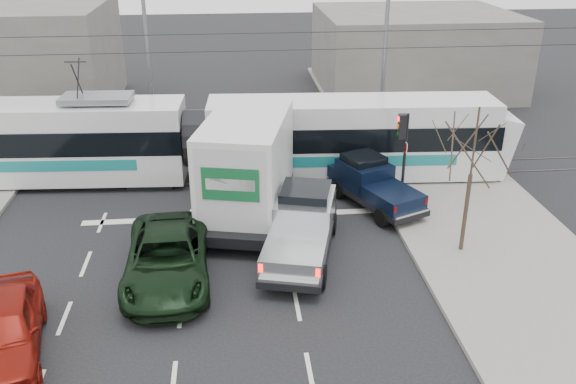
{
  "coord_description": "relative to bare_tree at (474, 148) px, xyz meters",
  "views": [
    {
      "loc": [
        -0.03,
        -14.94,
        10.48
      ],
      "look_at": [
        1.84,
        4.13,
        1.8
      ],
      "focal_mm": 38.0,
      "sensor_mm": 36.0,
      "label": 1
    }
  ],
  "objects": [
    {
      "name": "street_lamp_near",
      "position": [
        -0.29,
        11.5,
        1.32
      ],
      "size": [
        2.38,
        0.25,
        9.0
      ],
      "color": "slate",
      "rests_on": "ground"
    },
    {
      "name": "silver_pickup",
      "position": [
        -5.36,
        0.66,
        -2.77
      ],
      "size": [
        3.28,
        5.96,
        2.06
      ],
      "rotation": [
        0.0,
        0.0,
        -0.25
      ],
      "color": "black",
      "rests_on": "ground"
    },
    {
      "name": "catenary",
      "position": [
        -7.6,
        7.5,
        0.09
      ],
      "size": [
        60.0,
        0.2,
        7.0
      ],
      "color": "black",
      "rests_on": "ground"
    },
    {
      "name": "ground",
      "position": [
        -7.6,
        -2.5,
        -3.79
      ],
      "size": [
        120.0,
        120.0,
        0.0
      ],
      "primitive_type": "plane",
      "color": "black",
      "rests_on": "ground"
    },
    {
      "name": "tram",
      "position": [
        -9.16,
        7.28,
        -1.95
      ],
      "size": [
        25.55,
        3.97,
        5.19
      ],
      "rotation": [
        0.0,
        0.0,
        -0.05
      ],
      "color": "silver",
      "rests_on": "ground"
    },
    {
      "name": "building_right",
      "position": [
        4.4,
        21.5,
        -1.29
      ],
      "size": [
        12.0,
        10.0,
        5.0
      ],
      "primitive_type": "cube",
      "color": "slate",
      "rests_on": "ground"
    },
    {
      "name": "box_truck",
      "position": [
        -6.96,
        4.01,
        -1.83
      ],
      "size": [
        4.46,
        8.36,
        3.97
      ],
      "rotation": [
        0.0,
        0.0,
        -0.23
      ],
      "color": "black",
      "rests_on": "ground"
    },
    {
      "name": "navy_pickup",
      "position": [
        -2.22,
        4.06,
        -2.86
      ],
      "size": [
        3.33,
        4.77,
        1.9
      ],
      "rotation": [
        0.0,
        0.0,
        0.42
      ],
      "color": "black",
      "rests_on": "ground"
    },
    {
      "name": "rails",
      "position": [
        -7.6,
        7.5,
        -3.78
      ],
      "size": [
        60.0,
        1.6,
        0.03
      ],
      "primitive_type": "cube",
      "color": "#33302D",
      "rests_on": "ground"
    },
    {
      "name": "bare_tree",
      "position": [
        0.0,
        0.0,
        0.0
      ],
      "size": [
        2.4,
        2.4,
        5.0
      ],
      "color": "#47382B",
      "rests_on": "ground"
    },
    {
      "name": "traffic_signal",
      "position": [
        -1.13,
        4.0,
        -1.05
      ],
      "size": [
        0.44,
        0.44,
        3.6
      ],
      "color": "black",
      "rests_on": "ground"
    },
    {
      "name": "red_car",
      "position": [
        -13.7,
        -4.01,
        -2.99
      ],
      "size": [
        2.85,
        4.99,
        1.6
      ],
      "primitive_type": "imported",
      "rotation": [
        0.0,
        0.0,
        0.22
      ],
      "color": "maroon",
      "rests_on": "ground"
    },
    {
      "name": "sidewalk_right",
      "position": [
        1.4,
        -2.5,
        -3.72
      ],
      "size": [
        6.0,
        60.0,
        0.15
      ],
      "primitive_type": "cube",
      "color": "gray",
      "rests_on": "ground"
    },
    {
      "name": "street_lamp_far",
      "position": [
        -11.79,
        13.5,
        1.32
      ],
      "size": [
        2.38,
        0.25,
        9.0
      ],
      "color": "slate",
      "rests_on": "ground"
    },
    {
      "name": "green_car",
      "position": [
        -9.77,
        -0.72,
        -3.02
      ],
      "size": [
        2.74,
        5.65,
        1.55
      ],
      "primitive_type": "imported",
      "rotation": [
        0.0,
        0.0,
        0.03
      ],
      "color": "black",
      "rests_on": "ground"
    }
  ]
}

